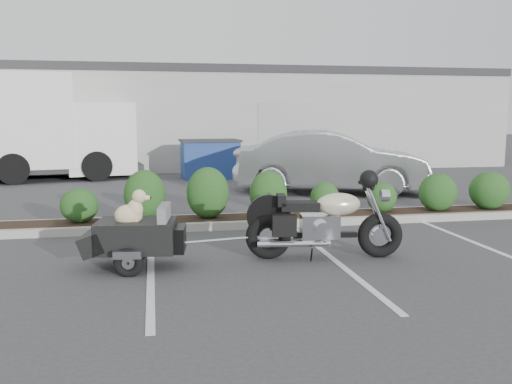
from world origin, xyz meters
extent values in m
plane|color=#38383A|center=(0.00, 0.00, 0.00)|extent=(90.00, 90.00, 0.00)
cube|color=#9E9E93|center=(1.00, 2.20, 0.07)|extent=(12.00, 1.00, 0.15)
cube|color=#9EA099|center=(0.00, 17.00, 2.00)|extent=(26.00, 10.00, 4.00)
torus|color=black|center=(0.25, -0.40, 0.34)|extent=(0.71, 0.27, 0.69)
torus|color=black|center=(1.94, -0.63, 0.34)|extent=(0.71, 0.27, 0.69)
cylinder|color=silver|center=(0.25, -0.40, 0.34)|extent=(0.30, 0.16, 0.29)
cylinder|color=silver|center=(1.94, -0.63, 0.34)|extent=(0.26, 0.13, 0.25)
cylinder|color=silver|center=(1.85, -0.72, 0.72)|extent=(0.45, 0.11, 0.92)
cylinder|color=silver|center=(1.88, -0.52, 0.72)|extent=(0.45, 0.11, 0.92)
cylinder|color=silver|center=(1.70, -0.60, 1.11)|extent=(0.13, 0.72, 0.04)
cylinder|color=silver|center=(1.99, -0.63, 0.95)|extent=(0.15, 0.20, 0.19)
sphere|color=black|center=(1.62, -0.90, 1.24)|extent=(0.30, 0.30, 0.27)
cube|color=silver|center=(1.02, -0.50, 0.50)|extent=(0.61, 0.42, 0.35)
cube|color=black|center=(1.12, -0.52, 0.36)|extent=(0.93, 0.22, 0.08)
ellipsoid|color=beige|center=(1.29, -0.54, 0.83)|extent=(0.73, 0.47, 0.34)
cube|color=black|center=(0.71, -0.46, 0.80)|extent=(0.60, 0.38, 0.12)
cube|color=black|center=(0.43, -0.43, 0.90)|extent=(0.16, 0.32, 0.17)
cylinder|color=silver|center=(0.58, -0.63, 0.27)|extent=(1.09, 0.24, 0.09)
cylinder|color=silver|center=(0.63, -0.27, 0.27)|extent=(1.09, 0.24, 0.09)
cube|color=black|center=(0.42, -0.72, 0.57)|extent=(0.37, 0.19, 0.31)
cube|color=black|center=(-1.68, -0.51, 0.46)|extent=(1.17, 0.88, 0.43)
cube|color=slate|center=(-1.29, -0.56, 0.74)|extent=(0.21, 0.65, 0.31)
cube|color=slate|center=(-1.63, -0.52, 0.57)|extent=(0.80, 0.73, 0.04)
cube|color=black|center=(-2.25, -0.44, 0.39)|extent=(0.48, 0.79, 0.38)
cube|color=black|center=(-1.11, -0.59, 0.41)|extent=(0.27, 0.54, 0.35)
torus|color=black|center=(-1.79, -0.93, 0.19)|extent=(0.41, 0.17, 0.40)
torus|color=black|center=(-1.68, -0.07, 0.19)|extent=(0.41, 0.17, 0.40)
cube|color=silver|center=(-1.80, -0.98, 0.31)|extent=(0.38, 0.13, 0.10)
cube|color=silver|center=(-1.67, -0.02, 0.31)|extent=(0.38, 0.13, 0.10)
cylinder|color=black|center=(-1.73, -0.50, 0.19)|extent=(0.16, 0.93, 0.04)
cylinder|color=silver|center=(-0.87, -0.62, 0.34)|extent=(0.62, 0.12, 0.04)
ellipsoid|color=beige|center=(-1.79, -0.51, 0.76)|extent=(0.42, 0.31, 0.31)
ellipsoid|color=beige|center=(-1.69, -0.52, 0.84)|extent=(0.25, 0.24, 0.28)
sphere|color=beige|center=(-1.63, -0.53, 1.03)|extent=(0.22, 0.22, 0.20)
ellipsoid|color=beige|center=(-1.54, -0.54, 1.01)|extent=(0.15, 0.10, 0.07)
sphere|color=black|center=(-1.48, -0.55, 1.01)|extent=(0.04, 0.04, 0.04)
ellipsoid|color=beige|center=(-1.68, -0.58, 1.05)|extent=(0.05, 0.05, 0.11)
ellipsoid|color=beige|center=(-1.67, -0.47, 1.05)|extent=(0.05, 0.05, 0.11)
cylinder|color=beige|center=(-1.67, -0.59, 0.64)|extent=(0.05, 0.05, 0.12)
cylinder|color=beige|center=(-1.66, -0.47, 0.64)|extent=(0.05, 0.05, 0.12)
imported|color=#A3A3AA|center=(3.39, 6.05, 0.86)|extent=(5.52, 3.25, 1.72)
cube|color=navy|center=(0.49, 10.21, 0.63)|extent=(1.95, 1.35, 1.26)
cube|color=#2D2D30|center=(0.49, 10.21, 1.28)|extent=(2.06, 1.46, 0.06)
cube|color=white|center=(-3.21, 11.21, 1.35)|extent=(2.55, 2.82, 2.38)
cube|color=black|center=(-3.21, 11.21, 1.03)|extent=(0.43, 2.04, 1.08)
cube|color=#2D2D30|center=(-5.67, 10.80, 0.38)|extent=(7.87, 3.62, 0.22)
cylinder|color=black|center=(-3.22, 10.00, 0.49)|extent=(1.01, 0.46, 0.97)
cylinder|color=black|center=(-3.62, 12.35, 0.49)|extent=(1.01, 0.46, 0.97)
cylinder|color=black|center=(-5.68, 9.59, 0.49)|extent=(1.01, 0.46, 0.97)
cylinder|color=black|center=(-6.08, 11.93, 0.49)|extent=(1.01, 0.46, 0.97)
camera|label=1|loc=(-1.43, -8.18, 2.17)|focal=38.00mm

